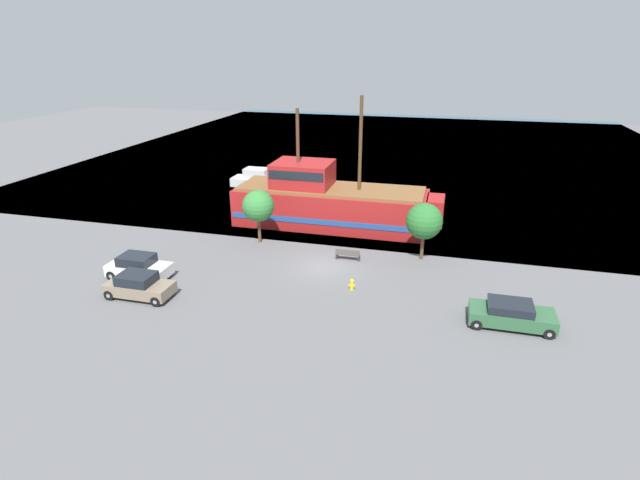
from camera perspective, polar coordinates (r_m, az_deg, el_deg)
The scene contains 11 objects.
ground_plane at distance 35.31m, azimuth 0.47°, elevation -3.09°, with size 160.00×160.00×0.00m, color #5B5B5E.
water_surface at distance 76.96m, azimuth 8.67°, elevation 10.23°, with size 80.00×80.00×0.00m, color #33566B.
pirate_ship at distance 42.91m, azimuth 1.01°, elevation 4.34°, with size 17.62×5.20×10.97m.
moored_boat_dockside at distance 55.88m, azimuth -6.90°, elevation 6.86°, with size 6.42×2.24×1.97m.
parked_car_curb_front at distance 29.87m, azimuth 21.02°, elevation -7.94°, with size 4.59×2.02×1.45m.
parked_car_curb_mid at distance 32.91m, azimuth -19.99°, elevation -4.94°, with size 4.13×1.93×1.55m.
parked_car_curb_rear at distance 35.50m, azimuth -20.01°, elevation -2.92°, with size 4.17×1.91×1.63m.
fire_hydrant at distance 32.01m, azimuth 3.66°, elevation -5.03°, with size 0.42×0.25×0.76m.
bench_promenade_east at distance 36.30m, azimuth 3.19°, elevation -1.65°, with size 1.77×0.45×0.85m.
tree_row_east at distance 38.99m, azimuth -7.07°, elevation 3.86°, with size 2.48×2.48×4.24m.
tree_row_mideast at distance 36.31m, azimuth 11.82°, elevation 2.11°, with size 2.61×2.61×4.23m.
Camera 1 is at (7.85, -31.14, 14.67)m, focal length 28.00 mm.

